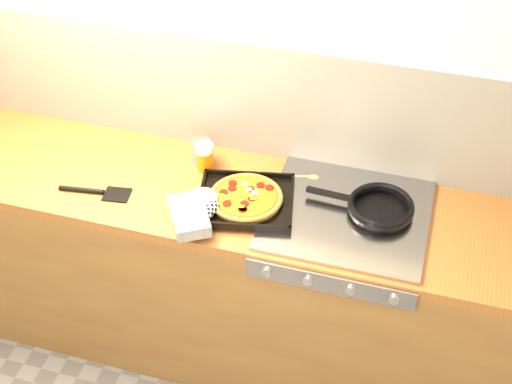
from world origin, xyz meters
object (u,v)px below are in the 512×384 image
(frying_pan, at_px, (379,207))
(juice_glass, at_px, (205,157))
(tomato_can, at_px, (201,153))
(pizza_on_tray, at_px, (230,202))

(frying_pan, height_order, juice_glass, juice_glass)
(tomato_can, bearing_deg, juice_glass, -44.47)
(frying_pan, bearing_deg, tomato_can, 171.87)
(pizza_on_tray, xyz_separation_m, tomato_can, (-0.20, 0.24, 0.02))
(frying_pan, relative_size, tomato_can, 3.61)
(pizza_on_tray, relative_size, frying_pan, 1.15)
(tomato_can, xyz_separation_m, juice_glass, (0.03, -0.03, 0.00))
(pizza_on_tray, xyz_separation_m, frying_pan, (0.54, 0.13, -0.00))
(pizza_on_tray, bearing_deg, frying_pan, 13.70)
(frying_pan, distance_m, tomato_can, 0.75)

